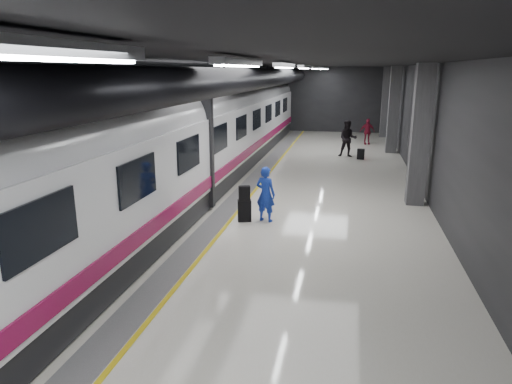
# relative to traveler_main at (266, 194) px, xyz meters

# --- Properties ---
(ground) EXTENTS (40.00, 40.00, 0.00)m
(ground) POSITION_rel_traveler_main_xyz_m (-0.06, 0.75, -0.81)
(ground) COLOR silver
(ground) RESTS_ON ground
(platform_hall) EXTENTS (10.02, 40.02, 4.51)m
(platform_hall) POSITION_rel_traveler_main_xyz_m (-0.35, 1.71, 2.73)
(platform_hall) COLOR black
(platform_hall) RESTS_ON ground
(train) EXTENTS (3.05, 38.00, 4.05)m
(train) POSITION_rel_traveler_main_xyz_m (-3.31, 0.75, 1.26)
(train) COLOR black
(train) RESTS_ON ground
(traveler_main) EXTENTS (0.68, 0.54, 1.62)m
(traveler_main) POSITION_rel_traveler_main_xyz_m (0.00, 0.00, 0.00)
(traveler_main) COLOR blue
(traveler_main) RESTS_ON ground
(suitcase_main) EXTENTS (0.44, 0.35, 0.63)m
(suitcase_main) POSITION_rel_traveler_main_xyz_m (-0.60, -0.14, -0.50)
(suitcase_main) COLOR black
(suitcase_main) RESTS_ON ground
(shoulder_bag) EXTENTS (0.36, 0.27, 0.43)m
(shoulder_bag) POSITION_rel_traveler_main_xyz_m (-0.59, -0.17, 0.04)
(shoulder_bag) COLOR black
(shoulder_bag) RESTS_ON suitcase_main
(traveler_far_a) EXTENTS (0.91, 0.71, 1.86)m
(traveler_far_a) POSITION_rel_traveler_main_xyz_m (2.21, 10.94, 0.12)
(traveler_far_a) COLOR black
(traveler_far_a) RESTS_ON ground
(traveler_far_b) EXTENTS (0.95, 0.56, 1.52)m
(traveler_far_b) POSITION_rel_traveler_main_xyz_m (3.30, 15.35, -0.05)
(traveler_far_b) COLOR maroon
(traveler_far_b) RESTS_ON ground
(suitcase_far) EXTENTS (0.37, 0.25, 0.52)m
(suitcase_far) POSITION_rel_traveler_main_xyz_m (2.88, 10.38, -0.55)
(suitcase_far) COLOR black
(suitcase_far) RESTS_ON ground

